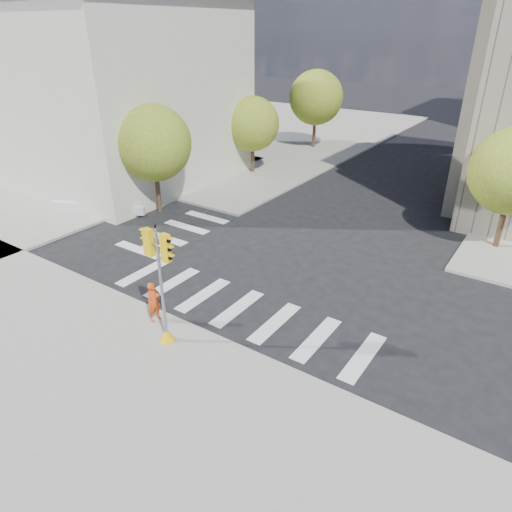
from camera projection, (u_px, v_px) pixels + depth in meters
The scene contains 10 objects.
ground at pixel (267, 288), 19.89m from camera, with size 160.00×160.00×0.00m, color black.
sidewalk_near at pixel (33, 466), 11.75m from camera, with size 30.00×14.00×0.15m, color gray.
sidewalk_far_left at pixel (244, 132), 49.11m from camera, with size 28.00×40.00×0.15m, color gray.
classical_building at pixel (97, 85), 32.99m from camera, with size 19.00×15.00×12.70m.
tree_lw_near at pixel (153, 143), 26.25m from camera, with size 4.40×4.40×6.41m.
tree_lw_mid at pixel (252, 124), 33.82m from camera, with size 4.00×4.00×5.77m.
tree_lw_far at pixel (316, 98), 40.83m from camera, with size 4.80×4.80×6.95m.
traffic_signal at pixel (162, 295), 15.48m from camera, with size 1.06×0.56×4.49m.
photographer at pixel (154, 302), 17.11m from camera, with size 0.59×0.39×1.62m, color #D04313.
planter_wall at pixel (98, 208), 27.61m from camera, with size 6.00×0.40×0.50m, color silver.
Camera 1 is at (9.31, -14.39, 10.19)m, focal length 32.00 mm.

